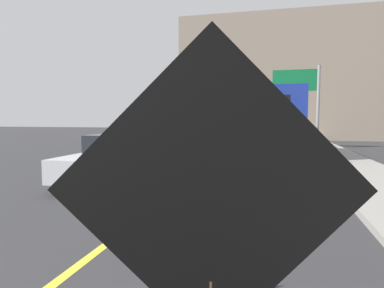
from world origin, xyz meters
The scene contains 10 objects.
lane_center_stripe centered at (0.00, 6.00, 0.00)m, with size 0.14×36.00×0.01m, color yellow.
roadwork_sign centered at (2.08, 2.58, 1.47)m, with size 1.60×0.39×2.33m.
arrow_board_trailer centered at (2.16, 13.48, 0.48)m, with size 1.60×1.88×2.70m.
box_truck centered at (2.58, 17.93, 1.75)m, with size 2.42×7.27×3.20m.
pickup_car centered at (-2.04, 10.17, 0.70)m, with size 2.05×4.88×1.38m.
highway_guide_sign centered at (4.20, 22.37, 3.42)m, with size 2.79×0.21×5.00m.
far_building_block centered at (3.14, 33.99, 5.39)m, with size 18.08×8.15×10.78m, color gray.
traffic_cone_near_sign centered at (1.84, 4.27, 0.36)m, with size 0.36×0.36×0.74m.
traffic_cone_mid_lane centered at (1.77, 7.35, 0.29)m, with size 0.36×0.36×0.60m.
traffic_cone_far_lane centered at (1.57, 10.56, 0.36)m, with size 0.36×0.36×0.74m.
Camera 1 is at (2.37, 0.97, 1.88)m, focal length 31.14 mm.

